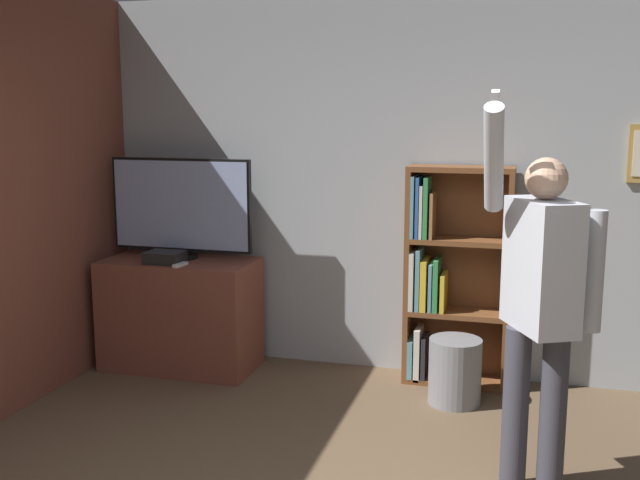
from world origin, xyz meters
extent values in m
cube|color=#9EA3A8|center=(0.00, 2.92, 1.35)|extent=(6.42, 0.06, 2.70)
cube|color=brown|center=(-1.58, 2.50, 0.41)|extent=(1.11, 0.57, 0.81)
cylinder|color=black|center=(-1.58, 2.57, 0.83)|extent=(0.22, 0.22, 0.03)
cylinder|color=black|center=(-1.58, 2.57, 0.87)|extent=(0.06, 0.06, 0.05)
cube|color=black|center=(-1.58, 2.57, 1.21)|extent=(1.08, 0.04, 0.68)
cube|color=#8C9EC6|center=(-1.58, 2.55, 1.21)|extent=(1.04, 0.01, 0.64)
cube|color=black|center=(-1.63, 2.38, 0.85)|extent=(0.26, 0.20, 0.08)
cube|color=white|center=(-1.47, 2.31, 0.82)|extent=(0.06, 0.14, 0.02)
cube|color=brown|center=(0.08, 2.73, 0.76)|extent=(0.04, 0.28, 1.52)
cube|color=brown|center=(0.75, 2.73, 0.76)|extent=(0.04, 0.28, 1.52)
cube|color=brown|center=(0.41, 2.86, 0.76)|extent=(0.71, 0.01, 1.52)
cube|color=brown|center=(0.41, 2.73, 0.02)|extent=(0.64, 0.28, 0.04)
cube|color=brown|center=(0.41, 2.73, 0.51)|extent=(0.64, 0.28, 0.04)
cube|color=brown|center=(0.41, 2.73, 1.01)|extent=(0.64, 0.28, 0.04)
cube|color=brown|center=(0.41, 2.73, 1.50)|extent=(0.64, 0.28, 0.04)
cube|color=#5B8E99|center=(0.11, 2.70, 0.16)|extent=(0.04, 0.24, 0.29)
cube|color=beige|center=(0.16, 2.70, 0.20)|extent=(0.04, 0.23, 0.37)
cube|color=#232328|center=(0.21, 2.69, 0.18)|extent=(0.03, 0.21, 0.31)
cube|color=beige|center=(0.11, 2.69, 0.73)|extent=(0.03, 0.20, 0.41)
cube|color=#5B8E99|center=(0.15, 2.71, 0.74)|extent=(0.03, 0.24, 0.43)
cube|color=gold|center=(0.19, 2.71, 0.70)|extent=(0.04, 0.26, 0.35)
cube|color=#5B8E99|center=(0.24, 2.71, 0.69)|extent=(0.02, 0.24, 0.33)
cube|color=#338447|center=(0.28, 2.71, 0.71)|extent=(0.03, 0.24, 0.36)
cube|color=gold|center=(0.32, 2.71, 0.66)|extent=(0.03, 0.24, 0.26)
cube|color=#5B8E99|center=(0.11, 2.71, 1.24)|extent=(0.02, 0.25, 0.42)
cube|color=#2D569E|center=(0.14, 2.72, 1.24)|extent=(0.02, 0.26, 0.42)
cube|color=beige|center=(0.17, 2.70, 1.21)|extent=(0.02, 0.22, 0.36)
cube|color=#338447|center=(0.20, 2.70, 1.24)|extent=(0.03, 0.22, 0.42)
cube|color=#99663D|center=(0.24, 2.70, 1.19)|extent=(0.02, 0.22, 0.31)
cylinder|color=#383842|center=(0.85, 1.31, 0.42)|extent=(0.13, 0.13, 0.85)
cylinder|color=#383842|center=(1.03, 1.31, 0.42)|extent=(0.13, 0.13, 0.85)
cube|color=#B7BCC6|center=(0.94, 1.31, 1.16)|extent=(0.39, 0.48, 0.63)
sphere|color=tan|center=(0.94, 1.31, 1.58)|extent=(0.20, 0.20, 0.20)
cylinder|color=#B7BCC6|center=(1.18, 1.31, 1.15)|extent=(0.09, 0.09, 0.58)
cylinder|color=#B7BCC6|center=(0.70, 1.19, 1.67)|extent=(0.09, 0.41, 0.53)
cube|color=white|center=(0.70, 1.13, 1.92)|extent=(0.04, 0.09, 0.14)
cylinder|color=gray|center=(0.45, 2.35, 0.22)|extent=(0.34, 0.34, 0.43)
camera|label=1|loc=(0.87, -2.36, 1.91)|focal=42.00mm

